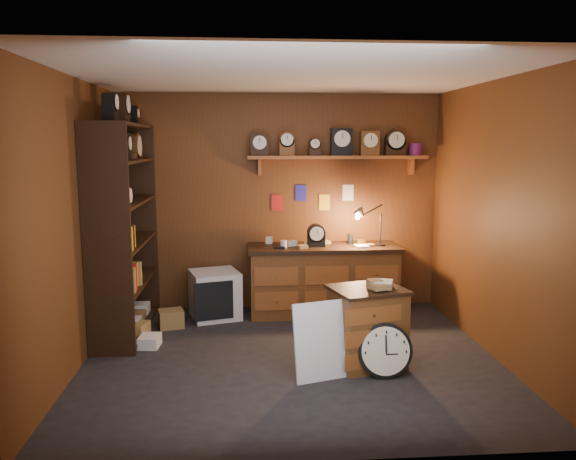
{
  "coord_description": "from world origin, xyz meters",
  "views": [
    {
      "loc": [
        -0.43,
        -5.22,
        2.1
      ],
      "look_at": [
        -0.0,
        0.35,
        1.23
      ],
      "focal_mm": 35.0,
      "sensor_mm": 36.0,
      "label": 1
    }
  ],
  "objects_px": {
    "shelving_unit": "(121,221)",
    "low_cabinet": "(367,323)",
    "big_round_clock": "(385,351)",
    "workbench": "(323,276)"
  },
  "relations": [
    {
      "from": "shelving_unit",
      "to": "low_cabinet",
      "type": "distance_m",
      "value": 2.88
    },
    {
      "from": "workbench",
      "to": "shelving_unit",
      "type": "bearing_deg",
      "value": -167.93
    },
    {
      "from": "shelving_unit",
      "to": "big_round_clock",
      "type": "xyz_separation_m",
      "value": [
        2.6,
        -1.46,
        -1.01
      ]
    },
    {
      "from": "shelving_unit",
      "to": "workbench",
      "type": "relative_size",
      "value": 1.39
    },
    {
      "from": "workbench",
      "to": "low_cabinet",
      "type": "bearing_deg",
      "value": -83.7
    },
    {
      "from": "low_cabinet",
      "to": "big_round_clock",
      "type": "xyz_separation_m",
      "value": [
        0.1,
        -0.28,
        -0.16
      ]
    },
    {
      "from": "low_cabinet",
      "to": "shelving_unit",
      "type": "bearing_deg",
      "value": 139.32
    },
    {
      "from": "workbench",
      "to": "big_round_clock",
      "type": "height_order",
      "value": "workbench"
    },
    {
      "from": "shelving_unit",
      "to": "low_cabinet",
      "type": "xyz_separation_m",
      "value": [
        2.5,
        -1.17,
        -0.85
      ]
    },
    {
      "from": "big_round_clock",
      "to": "shelving_unit",
      "type": "bearing_deg",
      "value": 150.71
    }
  ]
}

